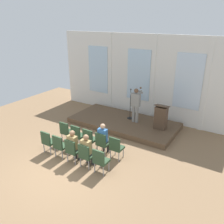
{
  "coord_description": "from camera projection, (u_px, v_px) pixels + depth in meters",
  "views": [
    {
      "loc": [
        5.12,
        -4.95,
        4.96
      ],
      "look_at": [
        0.17,
        2.95,
        1.2
      ],
      "focal_mm": 37.38,
      "sensor_mm": 36.0,
      "label": 1
    }
  ],
  "objects": [
    {
      "name": "ground_plane",
      "position": [
        64.0,
        169.0,
        8.27
      ],
      "size": [
        15.2,
        15.2,
        0.0
      ],
      "primitive_type": "plane",
      "color": "#846647"
    },
    {
      "name": "rear_partition",
      "position": [
        139.0,
        77.0,
        12.03
      ],
      "size": [
        9.52,
        0.14,
        4.29
      ],
      "color": "silver",
      "rests_on": "ground"
    },
    {
      "name": "stage_platform",
      "position": [
        124.0,
        123.0,
        11.6
      ],
      "size": [
        5.22,
        2.49,
        0.25
      ],
      "primitive_type": "cube",
      "color": "brown",
      "rests_on": "ground"
    },
    {
      "name": "speaker",
      "position": [
        136.0,
        103.0,
        11.04
      ],
      "size": [
        0.5,
        0.69,
        1.69
      ],
      "color": "gray",
      "rests_on": "stage_platform"
    },
    {
      "name": "mic_stand",
      "position": [
        130.0,
        112.0,
        11.67
      ],
      "size": [
        0.28,
        0.28,
        1.55
      ],
      "color": "black",
      "rests_on": "stage_platform"
    },
    {
      "name": "lectern",
      "position": [
        161.0,
        117.0,
        10.54
      ],
      "size": [
        0.6,
        0.48,
        1.16
      ],
      "color": "#4C3828",
      "rests_on": "stage_platform"
    },
    {
      "name": "chair_r0_c0",
      "position": [
        66.0,
        131.0,
        9.87
      ],
      "size": [
        0.46,
        0.44,
        0.94
      ],
      "color": "#99999E",
      "rests_on": "ground"
    },
    {
      "name": "chair_r0_c1",
      "position": [
        77.0,
        134.0,
        9.56
      ],
      "size": [
        0.46,
        0.44,
        0.94
      ],
      "color": "#99999E",
      "rests_on": "ground"
    },
    {
      "name": "chair_r0_c2",
      "position": [
        89.0,
        138.0,
        9.26
      ],
      "size": [
        0.46,
        0.44,
        0.94
      ],
      "color": "#99999E",
      "rests_on": "ground"
    },
    {
      "name": "chair_r0_c3",
      "position": [
        102.0,
        142.0,
        8.96
      ],
      "size": [
        0.46,
        0.44,
        0.94
      ],
      "color": "#99999E",
      "rests_on": "ground"
    },
    {
      "name": "audience_r0_c3",
      "position": [
        103.0,
        137.0,
        8.95
      ],
      "size": [
        0.36,
        0.39,
        1.29
      ],
      "color": "#2D2D33",
      "rests_on": "ground"
    },
    {
      "name": "chair_r0_c4",
      "position": [
        116.0,
        147.0,
        8.65
      ],
      "size": [
        0.46,
        0.44,
        0.94
      ],
      "color": "#99999E",
      "rests_on": "ground"
    },
    {
      "name": "chair_r1_c0",
      "position": [
        48.0,
        141.0,
        9.07
      ],
      "size": [
        0.46,
        0.44,
        0.94
      ],
      "color": "#99999E",
      "rests_on": "ground"
    },
    {
      "name": "chair_r1_c1",
      "position": [
        60.0,
        145.0,
        8.76
      ],
      "size": [
        0.46,
        0.44,
        0.94
      ],
      "color": "#99999E",
      "rests_on": "ground"
    },
    {
      "name": "chair_r1_c2",
      "position": [
        72.0,
        149.0,
        8.46
      ],
      "size": [
        0.46,
        0.44,
        0.94
      ],
      "color": "#99999E",
      "rests_on": "ground"
    },
    {
      "name": "audience_r1_c2",
      "position": [
        74.0,
        144.0,
        8.46
      ],
      "size": [
        0.36,
        0.39,
        1.28
      ],
      "color": "#2D2D33",
      "rests_on": "ground"
    },
    {
      "name": "chair_r1_c3",
      "position": [
        86.0,
        154.0,
        8.15
      ],
      "size": [
        0.46,
        0.44,
        0.94
      ],
      "color": "#99999E",
      "rests_on": "ground"
    },
    {
      "name": "audience_r1_c3",
      "position": [
        87.0,
        149.0,
        8.15
      ],
      "size": [
        0.36,
        0.39,
        1.28
      ],
      "color": "#2D2D33",
      "rests_on": "ground"
    },
    {
      "name": "chair_r1_c4",
      "position": [
        100.0,
        160.0,
        7.85
      ],
      "size": [
        0.46,
        0.44,
        0.94
      ],
      "color": "#99999E",
      "rests_on": "ground"
    }
  ]
}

